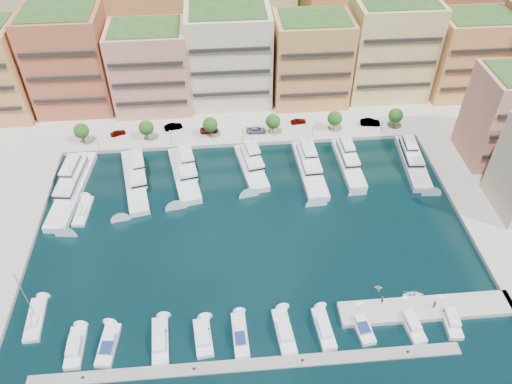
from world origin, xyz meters
TOP-DOWN VIEW (x-y plane):
  - ground at (0.00, 0.00)m, footprint 400.00×400.00m
  - north_quay at (0.00, 62.00)m, footprint 220.00×64.00m
  - hillside at (0.00, 110.00)m, footprint 240.00×40.00m
  - south_pontoon at (-3.00, -30.00)m, footprint 72.00×2.20m
  - finger_pier at (30.00, -22.00)m, footprint 32.00×5.00m
  - apartment_1 at (-44.00, 51.99)m, footprint 20.00×16.50m
  - apartment_2 at (-23.00, 49.99)m, footprint 20.00×15.50m
  - apartment_3 at (-2.00, 51.99)m, footprint 22.00×16.50m
  - apartment_4 at (20.00, 49.99)m, footprint 20.00×15.50m
  - apartment_5 at (42.00, 51.99)m, footprint 22.00×16.50m
  - apartment_6 at (64.00, 49.99)m, footprint 20.00×15.50m
  - apartment_east_a at (62.00, 19.99)m, footprint 18.00×14.50m
  - backblock_0 at (-55.00, 74.00)m, footprint 26.00×18.00m
  - backblock_1 at (-25.00, 74.00)m, footprint 26.00×18.00m
  - backblock_2 at (5.00, 74.00)m, footprint 26.00×18.00m
  - backblock_3 at (35.00, 74.00)m, footprint 26.00×18.00m
  - backblock_4 at (65.00, 74.00)m, footprint 26.00×18.00m
  - tree_0 at (-40.00, 33.50)m, footprint 3.80×3.80m
  - tree_1 at (-24.00, 33.50)m, footprint 3.80×3.80m
  - tree_2 at (-8.00, 33.50)m, footprint 3.80×3.80m
  - tree_3 at (8.00, 33.50)m, footprint 3.80×3.80m
  - tree_4 at (24.00, 33.50)m, footprint 3.80×3.80m
  - tree_5 at (40.00, 33.50)m, footprint 3.80×3.80m
  - lamppost_0 at (-36.00, 31.20)m, footprint 0.30×0.30m
  - lamppost_1 at (-18.00, 31.20)m, footprint 0.30×0.30m
  - lamppost_2 at (0.00, 31.20)m, footprint 0.30×0.30m
  - lamppost_3 at (18.00, 31.20)m, footprint 0.30×0.30m
  - lamppost_4 at (36.00, 31.20)m, footprint 0.30×0.30m
  - yacht_0 at (-40.04, 17.12)m, footprint 7.58×26.30m
  - yacht_1 at (-25.99, 18.60)m, footprint 8.57×22.99m
  - yacht_2 at (-14.55, 19.90)m, footprint 8.43×20.41m
  - yacht_3 at (1.42, 21.17)m, footprint 7.51×17.65m
  - yacht_4 at (15.23, 19.19)m, footprint 5.90×21.49m
  - yacht_5 at (24.98, 20.54)m, footprint 4.79×18.58m
  - yacht_6 at (40.70, 19.78)m, footprint 6.10×20.43m
  - cruiser_0 at (-32.07, -24.59)m, footprint 2.79×7.88m
  - cruiser_1 at (-26.60, -24.61)m, footprint 3.65×8.27m
  - cruiser_2 at (-17.81, -24.60)m, footprint 3.37×9.29m
  - cruiser_3 at (-10.46, -24.58)m, footprint 3.60×7.62m
  - cruiser_4 at (-4.07, -24.62)m, footprint 2.85×8.84m
  - cruiser_5 at (3.61, -24.60)m, footprint 3.59×9.31m
  - cruiser_6 at (10.62, -24.59)m, footprint 3.22×8.58m
  - cruiser_7 at (17.42, -24.60)m, footprint 3.44×7.70m
  - cruiser_8 at (26.12, -24.59)m, footprint 3.57×8.85m
  - cruiser_9 at (33.39, -24.59)m, footprint 3.04×8.15m
  - sailboat_2 at (-36.48, 9.00)m, footprint 3.40×9.11m
  - sailboat_0 at (-40.27, -18.29)m, footprint 3.32×9.14m
  - tender_1 at (22.57, -16.54)m, footprint 1.96×1.79m
  - tender_2 at (28.54, -19.00)m, footprint 4.12×3.08m
  - car_0 at (-31.92, 36.34)m, footprint 4.19×2.89m
  - car_1 at (-17.74, 37.75)m, footprint 4.97×2.87m
  - car_2 at (-8.41, 35.61)m, footprint 4.87×2.38m
  - car_3 at (3.78, 34.35)m, footprint 5.26×2.26m
  - car_4 at (15.33, 37.58)m, footprint 4.28×2.15m
  - car_5 at (34.16, 35.21)m, footprint 5.35×2.47m
  - person_0 at (22.01, -20.31)m, footprint 0.60×0.76m
  - person_1 at (31.01, -22.11)m, footprint 1.05×1.02m

SIDE VIEW (x-z plane):
  - ground at x=0.00m, z-range 0.00..0.00m
  - north_quay at x=0.00m, z-range -1.00..1.00m
  - hillside at x=0.00m, z-range -29.00..29.00m
  - south_pontoon at x=-3.00m, z-range -0.17..0.17m
  - finger_pier at x=30.00m, z-range -1.00..1.00m
  - sailboat_0 at x=-40.27m, z-range -6.29..6.91m
  - sailboat_2 at x=-36.48m, z-range -6.29..6.91m
  - tender_2 at x=28.54m, z-range 0.00..0.81m
  - tender_1 at x=22.57m, z-range 0.00..0.88m
  - cruiser_2 at x=-17.81m, z-range -0.73..1.82m
  - cruiser_5 at x=3.61m, z-range -0.73..1.82m
  - cruiser_8 at x=26.12m, z-range -0.73..1.82m
  - cruiser_6 at x=10.62m, z-range -0.73..1.82m
  - cruiser_9 at x=33.39m, z-range -0.73..1.82m
  - cruiser_0 at x=-32.07m, z-range -0.73..1.82m
  - cruiser_3 at x=-10.46m, z-range -0.73..1.82m
  - cruiser_4 at x=-4.07m, z-range -0.76..1.90m
  - cruiser_1 at x=-26.60m, z-range -0.76..1.90m
  - cruiser_7 at x=17.42m, z-range -0.76..1.90m
  - yacht_4 at x=15.23m, z-range -2.56..4.74m
  - yacht_1 at x=-25.99m, z-range -2.56..4.74m
  - yacht_0 at x=-40.04m, z-range -2.44..4.86m
  - yacht_2 at x=-14.55m, z-range -2.44..4.86m
  - yacht_6 at x=40.70m, z-range -2.44..4.86m
  - yacht_3 at x=1.42m, z-range -2.44..4.86m
  - yacht_5 at x=24.98m, z-range -2.44..4.86m
  - car_0 at x=-31.92m, z-range 1.00..2.32m
  - car_2 at x=-8.41m, z-range 1.00..2.33m
  - car_4 at x=15.33m, z-range 1.00..2.40m
  - car_3 at x=3.78m, z-range 1.00..2.51m
  - car_1 at x=-17.74m, z-range 1.00..2.55m
  - car_5 at x=34.16m, z-range 1.00..2.70m
  - person_1 at x=31.01m, z-range 1.00..2.71m
  - person_0 at x=22.01m, z-range 1.00..2.85m
  - lamppost_0 at x=-36.00m, z-range 1.73..5.93m
  - lamppost_1 at x=-18.00m, z-range 1.73..5.93m
  - lamppost_2 at x=0.00m, z-range 1.73..5.93m
  - lamppost_3 at x=18.00m, z-range 1.73..5.93m
  - lamppost_4 at x=36.00m, z-range 1.73..5.93m
  - tree_0 at x=-40.00m, z-range 1.92..7.57m
  - tree_1 at x=-24.00m, z-range 1.92..7.57m
  - tree_2 at x=-8.00m, z-range 1.92..7.57m
  - tree_3 at x=8.00m, z-range 1.92..7.57m
  - tree_4 at x=24.00m, z-range 1.92..7.57m
  - tree_5 at x=40.00m, z-range 1.92..7.57m
  - apartment_east_a at x=62.00m, z-range 0.91..23.71m
  - apartment_2 at x=-23.00m, z-range 0.91..23.71m
  - apartment_6 at x=64.00m, z-range 0.91..23.71m
  - apartment_4 at x=20.00m, z-range 0.91..24.71m
  - apartment_3 at x=-2.00m, z-range 0.91..26.71m
  - apartment_5 at x=42.00m, z-range 0.91..27.71m
  - apartment_1 at x=-44.00m, z-range 0.91..27.71m
  - backblock_0 at x=-55.00m, z-range 1.00..31.00m
  - backblock_1 at x=-25.00m, z-range 1.00..31.00m
  - backblock_2 at x=5.00m, z-range 1.00..31.00m
  - backblock_3 at x=35.00m, z-range 1.00..31.00m
  - backblock_4 at x=65.00m, z-range 1.00..31.00m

